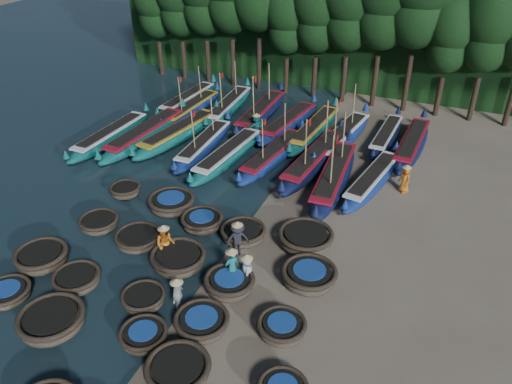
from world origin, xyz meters
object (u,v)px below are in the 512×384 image
at_px(coracle_16, 138,239).
at_px(coracle_23, 243,233).
at_px(coracle_7, 144,336).
at_px(long_boat_17, 412,144).
at_px(coracle_6, 52,321).
at_px(long_boat_0, 111,136).
at_px(coracle_12, 144,298).
at_px(fisherman_0, 247,270).
at_px(fisherman_4, 178,294).
at_px(long_boat_9, 188,100).
at_px(fisherman_2, 165,243).
at_px(coracle_15, 99,223).
at_px(long_boat_11, 229,106).
at_px(long_boat_10, 192,109).
at_px(long_boat_7, 334,177).
at_px(coracle_14, 282,328).
at_px(long_boat_16, 386,136).
at_px(coracle_10, 42,257).
at_px(long_boat_5, 273,155).
at_px(long_boat_3, 204,145).
at_px(coracle_21, 171,203).
at_px(long_boat_12, 261,113).
at_px(long_boat_14, 314,129).
at_px(long_boat_6, 314,160).
at_px(coracle_20, 125,190).
at_px(long_boat_15, 342,138).
at_px(coracle_8, 178,371).
at_px(coracle_17, 178,259).
at_px(coracle_24, 306,238).
at_px(long_boat_8, 372,180).
at_px(fisherman_6, 405,178).
at_px(long_boat_2, 179,133).
at_px(fisherman_5, 256,127).
at_px(coracle_13, 202,323).
at_px(coracle_5, 7,293).
at_px(fisherman_1, 232,266).
at_px(long_boat_13, 289,123).
at_px(fisherman_3, 238,239).
at_px(coracle_18, 230,283).
at_px(long_boat_4, 228,155).
at_px(long_boat_1, 146,134).
at_px(coracle_11, 77,279).
at_px(coracle_22, 202,221).

relative_size(coracle_16, coracle_23, 0.83).
distance_m(coracle_7, long_boat_17, 20.36).
height_order(coracle_6, long_boat_0, long_boat_0).
xyz_separation_m(coracle_12, fisherman_0, (3.27, 2.67, 0.46)).
relative_size(coracle_23, fisherman_4, 1.51).
distance_m(long_boat_9, fisherman_2, 17.96).
distance_m(coracle_6, coracle_15, 6.41).
distance_m(coracle_23, long_boat_11, 15.23).
height_order(coracle_16, long_boat_10, long_boat_10).
bearing_deg(long_boat_7, coracle_14, -87.86).
bearing_deg(coracle_15, long_boat_16, 53.70).
distance_m(coracle_10, long_boat_5, 13.97).
bearing_deg(long_boat_3, coracle_21, -78.99).
distance_m(long_boat_5, fisherman_4, 12.73).
bearing_deg(long_boat_12, long_boat_14, -16.17).
height_order(long_boat_3, long_boat_6, long_boat_6).
xyz_separation_m(coracle_16, coracle_20, (-3.09, 3.33, -0.02)).
relative_size(coracle_6, long_boat_15, 0.35).
distance_m(coracle_8, long_boat_17, 20.68).
relative_size(coracle_17, coracle_24, 0.80).
relative_size(coracle_8, coracle_15, 1.17).
distance_m(coracle_21, long_boat_6, 8.82).
distance_m(coracle_6, long_boat_17, 22.46).
bearing_deg(long_boat_8, long_boat_9, 166.61).
height_order(coracle_16, fisherman_6, fisherman_6).
relative_size(long_boat_14, long_boat_16, 1.17).
relative_size(coracle_8, long_boat_2, 0.26).
xyz_separation_m(coracle_10, coracle_14, (10.98, 0.36, -0.05)).
height_order(long_boat_12, fisherman_5, long_boat_12).
bearing_deg(long_boat_5, fisherman_2, -88.85).
relative_size(coracle_7, long_boat_8, 0.27).
relative_size(coracle_13, coracle_23, 0.81).
distance_m(coracle_10, fisherman_0, 9.02).
bearing_deg(coracle_5, long_boat_7, 54.84).
bearing_deg(fisherman_1, coracle_16, -64.04).
relative_size(long_boat_13, fisherman_3, 4.12).
relative_size(long_boat_8, long_boat_10, 0.98).
relative_size(coracle_18, long_boat_14, 0.30).
xyz_separation_m(coracle_15, long_boat_2, (-1.38, 9.87, 0.21)).
relative_size(long_boat_2, long_boat_6, 0.96).
relative_size(long_boat_4, long_boat_10, 1.05).
relative_size(coracle_14, long_boat_1, 0.20).
distance_m(coracle_14, coracle_23, 5.99).
bearing_deg(coracle_20, long_boat_2, 96.26).
relative_size(coracle_23, long_boat_7, 0.28).
bearing_deg(coracle_23, fisherman_3, -77.85).
height_order(coracle_10, coracle_20, coracle_10).
distance_m(coracle_11, long_boat_13, 18.18).
relative_size(coracle_22, long_boat_5, 0.31).
bearing_deg(fisherman_4, coracle_16, 42.38).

